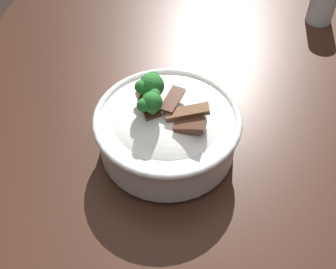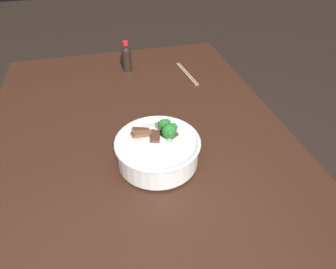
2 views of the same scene
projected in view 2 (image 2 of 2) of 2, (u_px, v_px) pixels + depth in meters
ground at (149, 267)px, 1.49m from camera, size 10.00×10.00×0.00m
dining_table at (141, 161)px, 1.04m from camera, size 1.36×0.97×0.82m
rice_bowl at (158, 148)px, 0.85m from camera, size 0.24×0.24×0.15m
chopsticks_pair at (187, 74)px, 1.31m from camera, size 0.21×0.04×0.01m
soy_sauce_bottle at (127, 58)px, 1.30m from camera, size 0.04×0.04×0.13m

